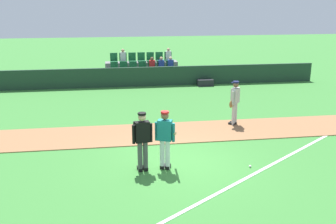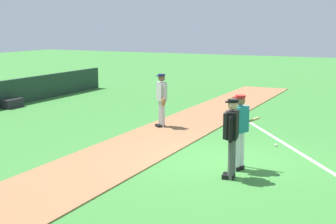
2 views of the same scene
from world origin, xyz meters
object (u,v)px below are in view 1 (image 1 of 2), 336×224
baseball (250,166)px  equipment_bag (205,83)px  runner_grey_jersey (235,101)px  batter_teal_jersey (165,138)px  umpire_home_plate (142,138)px

baseball → equipment_bag: size_ratio=0.08×
runner_grey_jersey → batter_teal_jersey: bearing=-131.4°
umpire_home_plate → batter_teal_jersey: bearing=2.5°
umpire_home_plate → baseball: (3.16, -0.25, -0.96)m
batter_teal_jersey → umpire_home_plate: 0.66m
equipment_bag → batter_teal_jersey: bearing=-109.5°
runner_grey_jersey → baseball: bearing=-100.6°
batter_teal_jersey → runner_grey_jersey: size_ratio=1.00×
batter_teal_jersey → runner_grey_jersey: 4.89m
runner_grey_jersey → baseball: 4.12m
umpire_home_plate → equipment_bag: (4.47, 10.81, -0.82)m
batter_teal_jersey → equipment_bag: 11.46m
baseball → equipment_bag: 11.14m
batter_teal_jersey → equipment_bag: batter_teal_jersey is taller
umpire_home_plate → runner_grey_jersey: bearing=43.5°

